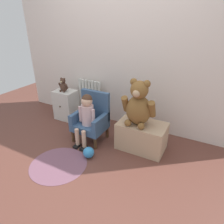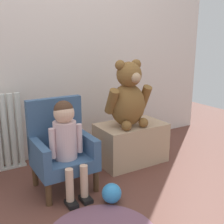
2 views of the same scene
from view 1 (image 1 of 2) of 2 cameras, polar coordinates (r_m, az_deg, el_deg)
The scene contains 11 objects.
ground_plane at distance 2.54m, azimuth -9.67°, elevation -14.19°, with size 6.00×6.00×0.00m, color brown.
back_wall at distance 3.02m, azimuth 3.13°, elevation 17.78°, with size 3.80×0.05×2.40m, color silver.
radiator at distance 3.40m, azimuth -6.25°, elevation 3.45°, with size 0.43×0.05×0.68m.
small_dresser at distance 3.50m, azimuth -12.97°, elevation 2.03°, with size 0.36×0.31×0.50m.
child_armchair at distance 2.83m, azimuth -5.84°, elevation -1.82°, with size 0.43×0.39×0.69m.
child_figure at distance 2.68m, azimuth -7.29°, elevation -0.17°, with size 0.25×0.35×0.70m.
low_bench at distance 2.69m, azimuth 8.44°, elevation -6.78°, with size 0.62×0.38×0.37m, color tan.
large_teddy_bear at distance 2.47m, azimuth 7.61°, elevation 1.90°, with size 0.43×0.30×0.59m.
small_teddy_bear at distance 3.36m, azimuth -13.72°, elevation 7.38°, with size 0.17×0.12×0.23m.
floor_rug at distance 2.56m, azimuth -15.03°, elevation -14.27°, with size 0.68×0.68×0.01m, color #774C5E.
toy_ball at distance 2.57m, azimuth -6.71°, elevation -11.38°, with size 0.14×0.14×0.14m, color #3287CA.
Camera 1 is at (1.27, -1.50, 1.61)m, focal length 32.00 mm.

